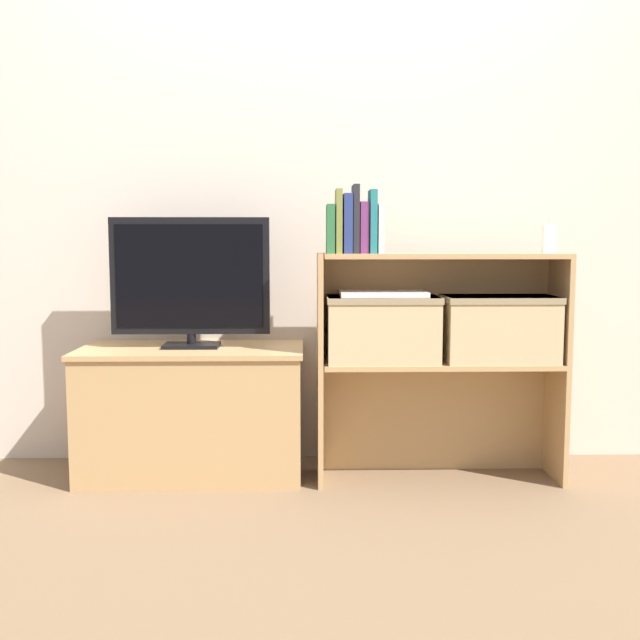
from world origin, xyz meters
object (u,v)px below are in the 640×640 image
(book_navy, at_px, (347,224))
(laptop, at_px, (383,294))
(book_forest, at_px, (330,229))
(tv_stand, at_px, (193,411))
(book_olive, at_px, (339,222))
(book_plum, at_px, (364,228))
(baby_monitor, at_px, (549,239))
(storage_basket_left, at_px, (382,326))
(book_ivory, at_px, (380,229))
(tv, at_px, (190,279))
(storage_basket_right, at_px, (499,326))
(book_teal, at_px, (372,222))
(book_charcoal, at_px, (355,219))

(book_navy, bearing_deg, laptop, 7.74)
(book_forest, height_order, laptop, book_forest)
(tv_stand, distance_m, book_navy, 0.98)
(book_olive, distance_m, book_plum, 0.10)
(baby_monitor, distance_m, storage_basket_left, 0.73)
(book_olive, relative_size, book_ivory, 1.29)
(book_forest, height_order, storage_basket_left, book_forest)
(tv, distance_m, laptop, 0.77)
(baby_monitor, distance_m, laptop, 0.68)
(baby_monitor, relative_size, laptop, 0.41)
(storage_basket_right, bearing_deg, tv_stand, 175.42)
(baby_monitor, relative_size, storage_basket_right, 0.32)
(tv, height_order, book_forest, book_forest)
(storage_basket_left, bearing_deg, book_teal, -156.54)
(book_forest, bearing_deg, tv_stand, 168.10)
(baby_monitor, height_order, laptop, baby_monitor)
(book_plum, bearing_deg, book_navy, 180.00)
(book_forest, relative_size, baby_monitor, 1.33)
(baby_monitor, height_order, storage_basket_right, baby_monitor)
(book_forest, distance_m, baby_monitor, 0.85)
(tv, xyz_separation_m, book_teal, (0.71, -0.11, 0.22))
(book_olive, height_order, book_navy, book_olive)
(storage_basket_right, bearing_deg, book_teal, -177.83)
(tv_stand, relative_size, book_navy, 3.99)
(tv_stand, bearing_deg, book_plum, -9.72)
(tv, xyz_separation_m, laptop, (0.76, -0.10, -0.05))
(laptop, bearing_deg, book_plum, -166.12)
(baby_monitor, xyz_separation_m, storage_basket_right, (-0.19, -0.01, -0.34))
(book_navy, bearing_deg, storage_basket_left, 7.74)
(book_plum, bearing_deg, book_teal, 0.00)
(tv_stand, bearing_deg, book_navy, -10.68)
(book_ivory, xyz_separation_m, baby_monitor, (0.66, 0.03, -0.04))
(book_forest, xyz_separation_m, storage_basket_left, (0.20, 0.02, -0.38))
(laptop, bearing_deg, book_teal, -156.54)
(book_forest, relative_size, book_navy, 0.82)
(book_teal, bearing_deg, book_charcoal, 180.00)
(tv, relative_size, baby_monitor, 4.56)
(book_plum, distance_m, storage_basket_left, 0.39)
(book_ivory, height_order, storage_basket_left, book_ivory)
(book_forest, xyz_separation_m, book_plum, (0.13, 0.00, 0.01))
(book_forest, bearing_deg, storage_basket_left, 5.31)
(book_forest, distance_m, book_navy, 0.07)
(storage_basket_left, height_order, laptop, laptop)
(tv, xyz_separation_m, storage_basket_left, (0.76, -0.10, -0.18))
(book_olive, relative_size, book_charcoal, 0.93)
(tv_stand, bearing_deg, storage_basket_right, -4.58)
(book_charcoal, bearing_deg, book_navy, -180.00)
(book_forest, height_order, baby_monitor, book_forest)
(book_navy, relative_size, book_charcoal, 0.87)
(book_teal, height_order, baby_monitor, book_teal)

